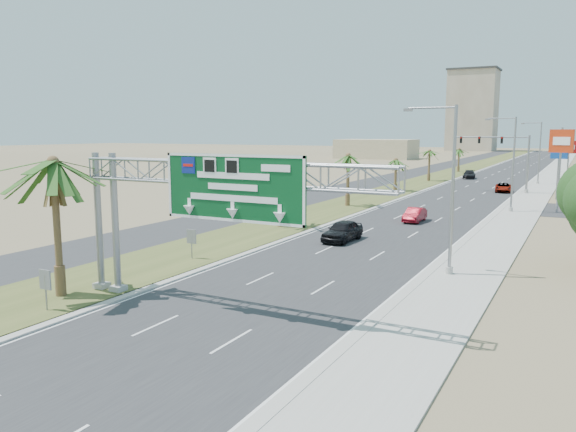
# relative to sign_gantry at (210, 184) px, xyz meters

# --- Properties ---
(ground) EXTENTS (600.00, 600.00, 0.00)m
(ground) POSITION_rel_sign_gantry_xyz_m (1.06, -9.93, -6.06)
(ground) COLOR #8C7A59
(ground) RESTS_ON ground
(road) EXTENTS (12.00, 300.00, 0.02)m
(road) POSITION_rel_sign_gantry_xyz_m (1.06, 100.07, -6.05)
(road) COLOR #28282B
(road) RESTS_ON ground
(sidewalk_right) EXTENTS (4.00, 300.00, 0.10)m
(sidewalk_right) POSITION_rel_sign_gantry_xyz_m (9.56, 100.07, -6.01)
(sidewalk_right) COLOR #9E9B93
(sidewalk_right) RESTS_ON ground
(median_grass) EXTENTS (7.00, 300.00, 0.12)m
(median_grass) POSITION_rel_sign_gantry_xyz_m (-8.94, 100.07, -6.00)
(median_grass) COLOR #434E22
(median_grass) RESTS_ON ground
(opposing_road) EXTENTS (8.00, 300.00, 0.02)m
(opposing_road) POSITION_rel_sign_gantry_xyz_m (-15.94, 100.07, -6.05)
(opposing_road) COLOR #28282B
(opposing_road) RESTS_ON ground
(sign_gantry) EXTENTS (16.75, 1.24, 7.50)m
(sign_gantry) POSITION_rel_sign_gantry_xyz_m (0.00, 0.00, 0.00)
(sign_gantry) COLOR gray
(sign_gantry) RESTS_ON ground
(palm_near) EXTENTS (5.70, 5.70, 8.35)m
(palm_near) POSITION_rel_sign_gantry_xyz_m (-8.14, -1.93, 0.87)
(palm_near) COLOR brown
(palm_near) RESTS_ON ground
(palm_row_b) EXTENTS (3.99, 3.99, 5.95)m
(palm_row_b) POSITION_rel_sign_gantry_xyz_m (-8.44, 22.07, -1.16)
(palm_row_b) COLOR brown
(palm_row_b) RESTS_ON ground
(palm_row_c) EXTENTS (3.99, 3.99, 6.75)m
(palm_row_c) POSITION_rel_sign_gantry_xyz_m (-8.44, 38.07, -0.39)
(palm_row_c) COLOR brown
(palm_row_c) RESTS_ON ground
(palm_row_d) EXTENTS (3.99, 3.99, 5.45)m
(palm_row_d) POSITION_rel_sign_gantry_xyz_m (-8.44, 56.07, -1.64)
(palm_row_d) COLOR brown
(palm_row_d) RESTS_ON ground
(palm_row_e) EXTENTS (3.99, 3.99, 6.15)m
(palm_row_e) POSITION_rel_sign_gantry_xyz_m (-8.44, 75.07, -0.97)
(palm_row_e) COLOR brown
(palm_row_e) RESTS_ON ground
(palm_row_f) EXTENTS (3.99, 3.99, 5.75)m
(palm_row_f) POSITION_rel_sign_gantry_xyz_m (-8.44, 100.07, -1.35)
(palm_row_f) COLOR brown
(palm_row_f) RESTS_ON ground
(streetlight_near) EXTENTS (3.27, 0.44, 10.00)m
(streetlight_near) POSITION_rel_sign_gantry_xyz_m (8.36, 12.07, -1.36)
(streetlight_near) COLOR gray
(streetlight_near) RESTS_ON ground
(streetlight_mid) EXTENTS (3.27, 0.44, 10.00)m
(streetlight_mid) POSITION_rel_sign_gantry_xyz_m (8.36, 42.07, -1.36)
(streetlight_mid) COLOR gray
(streetlight_mid) RESTS_ON ground
(streetlight_far) EXTENTS (3.27, 0.44, 10.00)m
(streetlight_far) POSITION_rel_sign_gantry_xyz_m (8.36, 78.07, -1.36)
(streetlight_far) COLOR gray
(streetlight_far) RESTS_ON ground
(signal_mast) EXTENTS (10.28, 0.71, 8.00)m
(signal_mast) POSITION_rel_sign_gantry_xyz_m (6.23, 62.05, -1.21)
(signal_mast) COLOR gray
(signal_mast) RESTS_ON ground
(median_signback_a) EXTENTS (0.75, 0.08, 2.08)m
(median_signback_a) POSITION_rel_sign_gantry_xyz_m (-6.74, -3.93, -4.61)
(median_signback_a) COLOR gray
(median_signback_a) RESTS_ON ground
(median_signback_b) EXTENTS (0.75, 0.08, 2.08)m
(median_signback_b) POSITION_rel_sign_gantry_xyz_m (-7.44, 8.07, -4.61)
(median_signback_b) COLOR gray
(median_signback_b) RESTS_ON ground
(tower_distant) EXTENTS (20.00, 16.00, 35.00)m
(tower_distant) POSITION_rel_sign_gantry_xyz_m (-30.94, 240.07, 11.44)
(tower_distant) COLOR gray
(tower_distant) RESTS_ON ground
(building_distant_left) EXTENTS (24.00, 14.00, 6.00)m
(building_distant_left) POSITION_rel_sign_gantry_xyz_m (-43.94, 150.07, -3.06)
(building_distant_left) COLOR tan
(building_distant_left) RESTS_ON ground
(car_left_lane) EXTENTS (2.06, 4.79, 1.61)m
(car_left_lane) POSITION_rel_sign_gantry_xyz_m (-1.09, 18.82, -5.25)
(car_left_lane) COLOR black
(car_left_lane) RESTS_ON ground
(car_mid_lane) EXTENTS (1.43, 4.05, 1.33)m
(car_mid_lane) POSITION_rel_sign_gantry_xyz_m (1.32, 30.80, -5.39)
(car_mid_lane) COLOR maroon
(car_mid_lane) RESTS_ON ground
(car_right_lane) EXTENTS (2.70, 4.87, 1.29)m
(car_right_lane) POSITION_rel_sign_gantry_xyz_m (5.23, 62.58, -5.41)
(car_right_lane) COLOR gray
(car_right_lane) RESTS_ON ground
(car_far) EXTENTS (2.65, 5.26, 1.47)m
(car_far) POSITION_rel_sign_gantry_xyz_m (-3.33, 84.09, -5.32)
(car_far) COLOR black
(car_far) RESTS_ON ground
(pole_sign_red_near) EXTENTS (2.40, 0.92, 8.90)m
(pole_sign_red_near) POSITION_rel_sign_gantry_xyz_m (12.90, 44.04, 0.94)
(pole_sign_red_near) COLOR gray
(pole_sign_red_near) RESTS_ON ground
(pole_sign_blue) EXTENTS (2.02, 0.75, 8.32)m
(pole_sign_blue) POSITION_rel_sign_gantry_xyz_m (12.26, 56.56, 0.19)
(pole_sign_blue) COLOR gray
(pole_sign_blue) RESTS_ON ground
(pole_sign_red_far) EXTENTS (2.17, 1.05, 7.36)m
(pole_sign_red_far) POSITION_rel_sign_gantry_xyz_m (12.97, 69.48, -0.30)
(pole_sign_red_far) COLOR gray
(pole_sign_red_far) RESTS_ON ground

